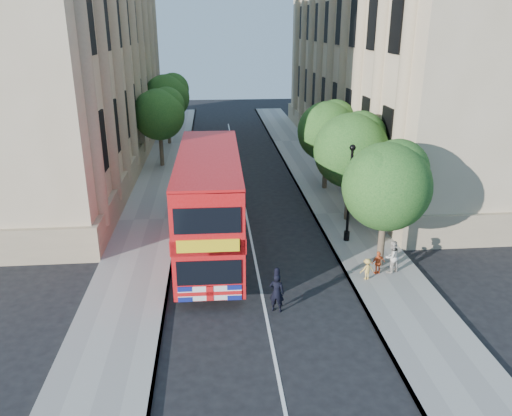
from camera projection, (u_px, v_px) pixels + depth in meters
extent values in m
plane|color=black|center=(264.00, 306.00, 20.41)|extent=(120.00, 120.00, 0.00)
cube|color=gray|center=(341.00, 214.00, 30.21)|extent=(3.50, 80.00, 0.12)
cube|color=gray|center=(149.00, 220.00, 29.25)|extent=(3.50, 80.00, 0.12)
cube|color=tan|center=(402.00, 48.00, 40.87)|extent=(12.00, 38.00, 18.00)
cube|color=tan|center=(55.00, 50.00, 38.56)|extent=(12.00, 38.00, 18.00)
cylinder|color=#473828|center=(382.00, 240.00, 23.20)|extent=(0.32, 0.32, 2.86)
sphere|color=#174619|center=(387.00, 187.00, 22.30)|extent=(4.00, 4.00, 4.00)
sphere|color=#174619|center=(398.00, 170.00, 22.50)|extent=(2.80, 2.80, 2.80)
sphere|color=#174619|center=(379.00, 178.00, 21.80)|extent=(2.60, 2.60, 2.60)
cylinder|color=#473828|center=(348.00, 197.00, 28.78)|extent=(0.32, 0.32, 2.99)
sphere|color=#174619|center=(351.00, 151.00, 27.84)|extent=(4.20, 4.20, 4.20)
sphere|color=#174619|center=(360.00, 137.00, 28.03)|extent=(2.94, 2.94, 2.94)
sphere|color=#174619|center=(344.00, 143.00, 27.33)|extent=(2.73, 2.73, 2.73)
cylinder|color=#473828|center=(325.00, 169.00, 34.41)|extent=(0.32, 0.32, 2.90)
sphere|color=#174619|center=(327.00, 131.00, 33.49)|extent=(4.00, 4.00, 4.00)
sphere|color=#174619|center=(335.00, 120.00, 33.69)|extent=(2.80, 2.80, 2.80)
sphere|color=#174619|center=(321.00, 125.00, 32.99)|extent=(2.60, 2.60, 2.60)
cylinder|color=#473828|center=(161.00, 149.00, 39.94)|extent=(0.32, 0.32, 2.99)
sphere|color=#174619|center=(159.00, 115.00, 39.00)|extent=(4.00, 4.00, 4.00)
sphere|color=#174619|center=(167.00, 105.00, 39.19)|extent=(2.80, 2.80, 2.80)
sphere|color=#174619|center=(152.00, 108.00, 38.49)|extent=(2.60, 2.60, 2.60)
cylinder|color=#473828|center=(169.00, 128.00, 47.39)|extent=(0.32, 0.32, 3.17)
sphere|color=#174619|center=(167.00, 97.00, 46.39)|extent=(4.20, 4.20, 4.20)
sphere|color=#174619|center=(173.00, 89.00, 46.56)|extent=(2.94, 2.94, 2.94)
sphere|color=#174619|center=(161.00, 91.00, 45.87)|extent=(2.73, 2.73, 2.73)
cylinder|color=black|center=(347.00, 236.00, 26.30)|extent=(0.30, 0.30, 0.50)
cylinder|color=black|center=(349.00, 195.00, 25.52)|extent=(0.14, 0.14, 5.00)
sphere|color=black|center=(353.00, 148.00, 24.66)|extent=(0.32, 0.32, 0.32)
cube|color=red|center=(210.00, 202.00, 24.15)|extent=(3.01, 10.92, 4.53)
cube|color=black|center=(210.00, 221.00, 24.49)|extent=(3.06, 10.24, 1.03)
cube|color=black|center=(209.00, 178.00, 23.74)|extent=(3.06, 10.24, 1.03)
cube|color=yellow|center=(208.00, 246.00, 19.00)|extent=(2.41, 0.11, 0.52)
cylinder|color=black|center=(180.00, 281.00, 21.23)|extent=(0.34, 1.15, 1.15)
cylinder|color=black|center=(241.00, 279.00, 21.41)|extent=(0.34, 1.15, 1.15)
cylinder|color=black|center=(189.00, 218.00, 28.19)|extent=(0.34, 1.15, 1.15)
cylinder|color=black|center=(234.00, 216.00, 28.38)|extent=(0.34, 1.15, 1.15)
cube|color=black|center=(217.00, 194.00, 29.35)|extent=(2.20, 1.99, 2.26)
cube|color=black|center=(217.00, 195.00, 28.41)|extent=(1.94, 0.15, 0.75)
cube|color=black|center=(215.00, 179.00, 31.49)|extent=(2.23, 3.49, 2.69)
cube|color=black|center=(216.00, 202.00, 31.33)|extent=(2.06, 5.21, 0.27)
cylinder|color=black|center=(201.00, 212.00, 29.51)|extent=(0.26, 0.87, 0.86)
cylinder|color=black|center=(233.00, 210.00, 29.71)|extent=(0.26, 0.87, 0.86)
cylinder|color=black|center=(200.00, 193.00, 32.81)|extent=(0.26, 0.87, 0.86)
cylinder|color=black|center=(230.00, 192.00, 33.02)|extent=(0.26, 0.87, 0.86)
imported|color=black|center=(277.00, 293.00, 19.82)|extent=(0.71, 0.59, 1.67)
imported|color=beige|center=(392.00, 257.00, 22.75)|extent=(0.93, 0.86, 1.54)
imported|color=orange|center=(378.00, 263.00, 22.66)|extent=(0.69, 0.39, 1.11)
imported|color=gold|center=(367.00, 269.00, 22.20)|extent=(0.71, 0.50, 0.99)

